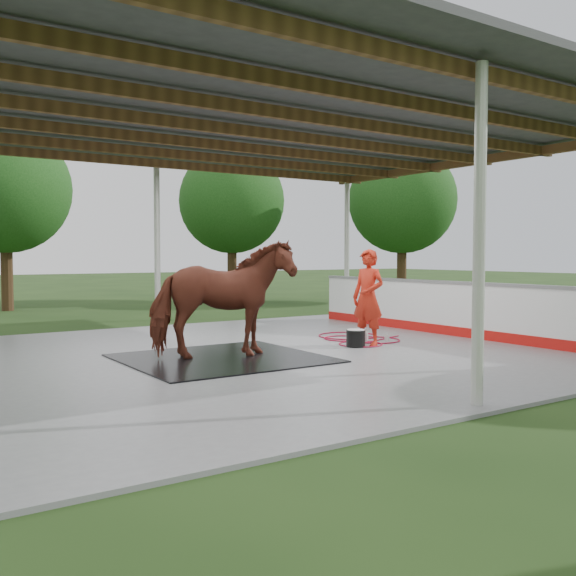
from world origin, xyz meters
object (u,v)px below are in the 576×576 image
horse (222,299)px  wash_bucket (356,338)px  dasher_board (445,309)px  handler (368,297)px

horse → wash_bucket: bearing=-78.7°
dasher_board → handler: (-2.48, -0.36, 0.36)m
dasher_board → horse: horse is taller
dasher_board → wash_bucket: size_ratio=22.63×
handler → wash_bucket: 0.81m
dasher_board → wash_bucket: dasher_board is taller
wash_bucket → handler: bearing=7.2°
horse → handler: bearing=-77.6°
horse → wash_bucket: 2.83m
dasher_board → horse: bearing=-177.4°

